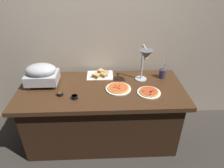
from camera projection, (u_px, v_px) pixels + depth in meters
ground_plane at (103, 136)px, 2.70m from camera, size 8.00×8.00×0.00m
back_wall at (100, 37)px, 2.51m from camera, size 4.40×0.04×2.40m
buffet_table at (102, 113)px, 2.50m from camera, size 1.90×0.84×0.76m
chafing_dish at (41, 74)px, 2.29m from camera, size 0.36×0.26×0.27m
heat_lamp at (145, 57)px, 2.19m from camera, size 0.15×0.30×0.45m
pizza_plate_front at (118, 88)px, 2.28m from camera, size 0.29×0.29×0.03m
pizza_plate_center at (149, 92)px, 2.21m from camera, size 0.26×0.26×0.03m
sandwich_platter at (101, 75)px, 2.54m from camera, size 0.33×0.25×0.06m
sauce_cup_near at (75, 97)px, 2.12m from camera, size 0.07×0.07×0.04m
sauce_cup_far at (60, 94)px, 2.17m from camera, size 0.07×0.07×0.03m
utensil_holder at (162, 73)px, 2.49m from camera, size 0.08×0.09×0.23m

